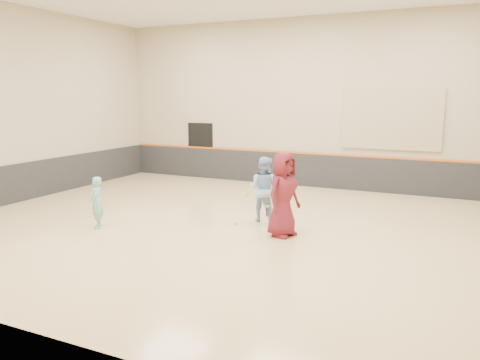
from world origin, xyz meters
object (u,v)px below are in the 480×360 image
at_px(instructor, 264,189).
at_px(spare_racket, 243,191).
at_px(girl, 96,203).
at_px(young_man, 283,195).

xyz_separation_m(instructor, spare_racket, (-2.00, 3.08, -0.81)).
height_order(girl, young_man, young_man).
distance_m(girl, spare_racket, 5.73).
bearing_deg(instructor, spare_racket, -52.69).
relative_size(girl, spare_racket, 1.73).
distance_m(instructor, young_man, 1.41).
relative_size(instructor, young_man, 0.86).
bearing_deg(spare_racket, girl, -105.61).
bearing_deg(spare_racket, young_man, -54.79).
distance_m(girl, young_man, 4.66).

